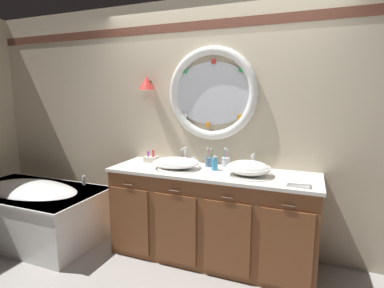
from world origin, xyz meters
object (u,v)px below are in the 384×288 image
at_px(sink_basin_left, 176,163).
at_px(toothbrush_holder_right, 226,162).
at_px(bathtub, 32,209).
at_px(soap_dispenser, 215,164).
at_px(toothbrush_holder_left, 209,161).
at_px(toiletry_basket, 151,159).
at_px(sink_basin_right, 248,168).
at_px(folded_hand_towel, 298,184).

distance_m(sink_basin_left, toothbrush_holder_right, 0.51).
relative_size(bathtub, soap_dispenser, 11.16).
bearing_deg(bathtub, toothbrush_holder_left, 14.50).
distance_m(bathtub, toothbrush_holder_right, 2.27).
xyz_separation_m(bathtub, sink_basin_left, (1.66, 0.32, 0.61)).
bearing_deg(bathtub, sink_basin_left, 10.77).
bearing_deg(toiletry_basket, sink_basin_left, -21.37).
distance_m(sink_basin_right, toiletry_basket, 1.10).
bearing_deg(toothbrush_holder_left, toiletry_basket, -175.98).
xyz_separation_m(toothbrush_holder_left, soap_dispenser, (0.10, -0.12, 0.01)).
bearing_deg(sink_basin_left, sink_basin_right, -0.00).
xyz_separation_m(bathtub, toiletry_basket, (1.30, 0.46, 0.59)).
bearing_deg(toothbrush_holder_right, folded_hand_towel, -29.48).
bearing_deg(folded_hand_towel, bathtub, -177.03).
distance_m(sink_basin_left, sink_basin_right, 0.73).
height_order(sink_basin_left, toothbrush_holder_left, toothbrush_holder_left).
relative_size(soap_dispenser, toiletry_basket, 1.06).
bearing_deg(toiletry_basket, toothbrush_holder_left, 4.02).
xyz_separation_m(bathtub, sink_basin_right, (2.39, 0.32, 0.63)).
xyz_separation_m(sink_basin_right, toothbrush_holder_right, (-0.28, 0.23, -0.02)).
distance_m(sink_basin_left, folded_hand_towel, 1.18).
xyz_separation_m(sink_basin_left, toothbrush_holder_left, (0.29, 0.19, -0.00)).
distance_m(toothbrush_holder_right, folded_hand_towel, 0.82).
distance_m(sink_basin_left, toiletry_basket, 0.39).
xyz_separation_m(toothbrush_holder_left, folded_hand_towel, (0.88, -0.36, -0.04)).
height_order(toothbrush_holder_left, toothbrush_holder_right, toothbrush_holder_right).
height_order(bathtub, toiletry_basket, toiletry_basket).
distance_m(bathtub, toiletry_basket, 1.50).
xyz_separation_m(toothbrush_holder_right, toiletry_basket, (-0.81, -0.09, -0.02)).
height_order(bathtub, sink_basin_right, sink_basin_right).
relative_size(toothbrush_holder_left, soap_dispenser, 1.35).
bearing_deg(folded_hand_towel, soap_dispenser, 162.85).
height_order(sink_basin_left, toiletry_basket, toiletry_basket).
distance_m(folded_hand_towel, toiletry_basket, 1.56).
xyz_separation_m(sink_basin_left, folded_hand_towel, (1.17, -0.17, -0.04)).
bearing_deg(toothbrush_holder_left, sink_basin_right, -23.03).
bearing_deg(bathtub, toiletry_basket, 19.43).
bearing_deg(folded_hand_towel, sink_basin_left, 171.72).
bearing_deg(toiletry_basket, toothbrush_holder_right, 6.47).
distance_m(toothbrush_holder_right, toiletry_basket, 0.82).
relative_size(toothbrush_holder_left, toothbrush_holder_right, 0.98).
bearing_deg(bathtub, toothbrush_holder_right, 14.61).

